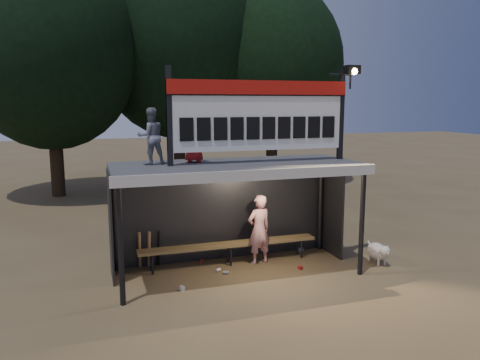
# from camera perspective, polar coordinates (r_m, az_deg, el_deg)

# --- Properties ---
(ground) EXTENTS (80.00, 80.00, 0.00)m
(ground) POSITION_cam_1_polar(r_m,az_deg,el_deg) (10.03, -0.38, -11.19)
(ground) COLOR brown
(ground) RESTS_ON ground
(player) EXTENTS (0.63, 0.49, 1.55)m
(player) POSITION_cam_1_polar(r_m,az_deg,el_deg) (10.33, 2.34, -6.06)
(player) COLOR white
(player) RESTS_ON ground
(child_a) EXTENTS (0.61, 0.51, 1.12)m
(child_a) POSITION_cam_1_polar(r_m,az_deg,el_deg) (9.37, -10.82, 5.26)
(child_a) COLOR gray
(child_a) RESTS_ON dugout_shelter
(child_b) EXTENTS (0.56, 0.46, 0.99)m
(child_b) POSITION_cam_1_polar(r_m,az_deg,el_deg) (9.59, -5.65, 5.09)
(child_b) COLOR #AB1A1D
(child_b) RESTS_ON dugout_shelter
(dugout_shelter) EXTENTS (5.10, 2.08, 2.32)m
(dugout_shelter) POSITION_cam_1_polar(r_m,az_deg,el_deg) (9.77, -0.83, -0.51)
(dugout_shelter) COLOR #3F3F42
(dugout_shelter) RESTS_ON ground
(scoreboard_assembly) EXTENTS (4.10, 0.27, 1.99)m
(scoreboard_assembly) POSITION_cam_1_polar(r_m,az_deg,el_deg) (9.57, 2.83, 8.17)
(scoreboard_assembly) COLOR black
(scoreboard_assembly) RESTS_ON dugout_shelter
(bench) EXTENTS (4.00, 0.35, 0.48)m
(bench) POSITION_cam_1_polar(r_m,az_deg,el_deg) (10.39, -1.32, -7.94)
(bench) COLOR olive
(bench) RESTS_ON ground
(tree_left) EXTENTS (6.46, 6.46, 9.27)m
(tree_left) POSITION_cam_1_polar(r_m,az_deg,el_deg) (19.09, -22.19, 14.67)
(tree_left) COLOR #312315
(tree_left) RESTS_ON ground
(tree_mid) EXTENTS (7.22, 7.22, 10.36)m
(tree_mid) POSITION_cam_1_polar(r_m,az_deg,el_deg) (20.98, -7.68, 16.50)
(tree_mid) COLOR #312116
(tree_mid) RESTS_ON ground
(tree_right) EXTENTS (6.08, 6.08, 8.72)m
(tree_right) POSITION_cam_1_polar(r_m,az_deg,el_deg) (21.04, 4.00, 13.87)
(tree_right) COLOR #302115
(tree_right) RESTS_ON ground
(dog) EXTENTS (0.36, 0.81, 0.49)m
(dog) POSITION_cam_1_polar(r_m,az_deg,el_deg) (10.91, 16.51, -8.33)
(dog) COLOR beige
(dog) RESTS_ON ground
(bats) EXTENTS (0.48, 0.32, 0.84)m
(bats) POSITION_cam_1_polar(r_m,az_deg,el_deg) (10.31, -11.03, -8.27)
(bats) COLOR #976E46
(bats) RESTS_ON ground
(litter) EXTENTS (3.29, 1.57, 0.08)m
(litter) POSITION_cam_1_polar(r_m,az_deg,el_deg) (10.20, 0.14, -10.60)
(litter) COLOR #A9201D
(litter) RESTS_ON ground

